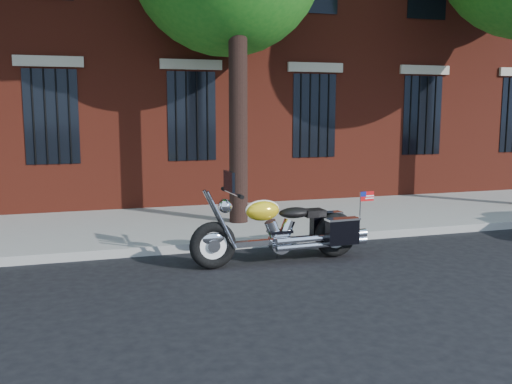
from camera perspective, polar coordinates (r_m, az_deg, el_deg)
name	(u,v)px	position (r m, az deg, el deg)	size (l,w,h in m)	color
ground	(258,270)	(8.52, 0.21, -7.81)	(120.00, 120.00, 0.00)	black
curb	(234,244)	(9.78, -2.21, -5.24)	(40.00, 0.16, 0.15)	gray
sidewalk	(210,223)	(11.57, -4.61, -3.15)	(40.00, 3.60, 0.15)	gray
motorcycle	(286,231)	(8.84, 2.97, -3.94)	(2.90, 0.89, 1.45)	black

